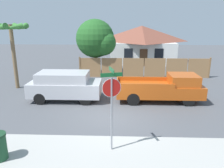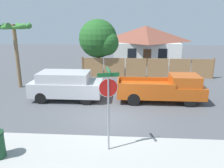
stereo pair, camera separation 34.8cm
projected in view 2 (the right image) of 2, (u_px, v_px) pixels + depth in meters
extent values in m
plane|color=#4C4F54|center=(110.00, 117.00, 11.72)|extent=(80.00, 80.00, 0.00)
cube|color=#A3A39E|center=(103.00, 157.00, 8.27)|extent=(36.00, 3.20, 0.01)
cube|color=#997047|center=(93.00, 67.00, 20.35)|extent=(1.90, 0.06, 1.79)
cube|color=#997047|center=(114.00, 68.00, 20.22)|extent=(1.90, 0.06, 1.79)
cube|color=#997047|center=(136.00, 68.00, 20.09)|extent=(1.90, 0.06, 1.79)
cube|color=#997047|center=(158.00, 68.00, 19.96)|extent=(1.90, 0.06, 1.79)
cube|color=#997047|center=(180.00, 69.00, 19.83)|extent=(1.90, 0.06, 1.79)
cube|color=#997047|center=(202.00, 69.00, 19.70)|extent=(1.90, 0.06, 1.79)
cube|color=brown|center=(83.00, 67.00, 20.40)|extent=(0.12, 0.12, 1.89)
cube|color=brown|center=(213.00, 68.00, 19.62)|extent=(0.12, 0.12, 1.89)
cube|color=white|center=(145.00, 52.00, 28.12)|extent=(7.77, 6.50, 2.62)
pyramid|color=brown|center=(146.00, 34.00, 27.51)|extent=(8.39, 7.02, 1.93)
cube|color=black|center=(132.00, 53.00, 25.04)|extent=(1.00, 0.04, 1.10)
cube|color=black|center=(163.00, 54.00, 24.81)|extent=(1.00, 0.04, 1.10)
cube|color=brown|center=(147.00, 58.00, 25.07)|extent=(0.90, 0.04, 2.00)
cylinder|color=brown|center=(98.00, 64.00, 21.28)|extent=(0.40, 0.40, 2.11)
sphere|color=#235B23|center=(98.00, 39.00, 20.63)|extent=(3.61, 3.61, 3.61)
sphere|color=#266326|center=(106.00, 43.00, 20.24)|extent=(2.34, 2.34, 2.34)
cylinder|color=brown|center=(17.00, 57.00, 16.62)|extent=(0.28, 0.28, 4.80)
cone|color=#387A33|center=(25.00, 27.00, 15.97)|extent=(0.44, 1.59, 0.68)
cone|color=#387A33|center=(24.00, 27.00, 16.71)|extent=(1.59, 1.17, 0.68)
cone|color=#387A33|center=(13.00, 27.00, 16.76)|extent=(1.59, 1.17, 0.68)
cone|color=#387A33|center=(3.00, 27.00, 16.09)|extent=(0.44, 1.59, 0.68)
cone|color=#387A33|center=(3.00, 28.00, 15.35)|extent=(1.59, 1.17, 0.68)
cone|color=#387A33|center=(14.00, 28.00, 15.30)|extent=(1.59, 1.17, 0.68)
cube|color=#B7B7BC|center=(67.00, 88.00, 14.29)|extent=(4.58, 2.02, 0.90)
cube|color=#B7B7BC|center=(64.00, 77.00, 14.09)|extent=(3.21, 1.86, 0.61)
cube|color=black|center=(88.00, 77.00, 14.00)|extent=(0.06, 1.77, 0.52)
cylinder|color=black|center=(91.00, 90.00, 15.18)|extent=(0.73, 0.22, 0.73)
cylinder|color=black|center=(86.00, 99.00, 13.46)|extent=(0.73, 0.22, 0.73)
cylinder|color=black|center=(51.00, 90.00, 15.36)|extent=(0.73, 0.22, 0.73)
cylinder|color=black|center=(41.00, 98.00, 13.64)|extent=(0.73, 0.22, 0.73)
cube|color=#B74C14|center=(160.00, 90.00, 13.91)|extent=(5.43, 1.86, 0.75)
cube|color=#B74C14|center=(185.00, 80.00, 13.62)|extent=(1.74, 1.71, 0.65)
cube|color=#B74C14|center=(145.00, 79.00, 14.67)|extent=(3.41, 0.09, 0.26)
cube|color=#B74C14|center=(147.00, 86.00, 12.98)|extent=(3.41, 0.09, 0.26)
cube|color=#B74C14|center=(118.00, 82.00, 13.94)|extent=(0.08, 1.76, 0.26)
cylinder|color=black|center=(183.00, 92.00, 14.68)|extent=(0.78, 0.22, 0.78)
cylinder|color=black|center=(190.00, 101.00, 13.12)|extent=(0.78, 0.22, 0.78)
cylinder|color=black|center=(133.00, 91.00, 14.89)|extent=(0.78, 0.22, 0.78)
cylinder|color=black|center=(134.00, 99.00, 13.33)|extent=(0.78, 0.22, 0.78)
cylinder|color=gray|center=(108.00, 115.00, 8.38)|extent=(0.07, 0.07, 2.98)
cylinder|color=red|center=(108.00, 88.00, 8.09)|extent=(0.67, 0.21, 0.69)
cylinder|color=white|center=(108.00, 88.00, 8.09)|extent=(0.71, 0.21, 0.73)
cube|color=#19602D|center=(108.00, 75.00, 7.95)|extent=(0.80, 0.25, 0.15)
cube|color=#19602D|center=(108.00, 70.00, 7.90)|extent=(0.23, 0.72, 0.15)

